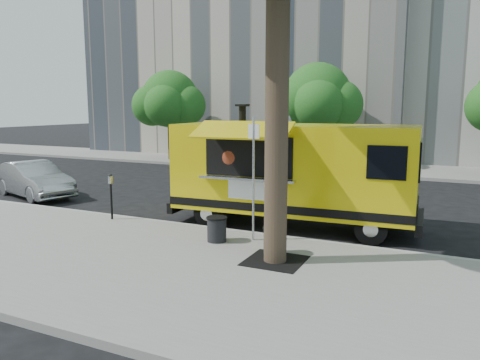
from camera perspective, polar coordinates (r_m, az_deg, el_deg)
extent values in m
plane|color=black|center=(13.57, -1.77, -5.45)|extent=(120.00, 120.00, 0.00)
cube|color=gray|center=(10.30, -12.08, -9.98)|extent=(60.00, 6.00, 0.15)
cube|color=#999993|center=(12.76, -3.68, -6.07)|extent=(60.00, 0.14, 0.16)
cube|color=gray|center=(26.11, 11.80, 1.55)|extent=(60.00, 5.00, 0.15)
cylinder|color=#33261C|center=(9.52, 4.51, 9.03)|extent=(0.48, 0.48, 6.50)
cube|color=black|center=(10.06, 4.28, -9.79)|extent=(1.20, 1.20, 0.02)
cylinder|color=#33261C|center=(28.90, -8.43, 5.09)|extent=(0.36, 0.36, 2.60)
sphere|color=#134A18|center=(28.84, -8.54, 9.74)|extent=(3.42, 3.42, 3.42)
cylinder|color=#33261C|center=(25.45, 9.28, 4.54)|extent=(0.36, 0.36, 2.60)
sphere|color=#134A18|center=(25.38, 9.42, 9.95)|extent=(3.60, 3.60, 3.60)
cylinder|color=silver|center=(11.21, 1.65, 0.07)|extent=(0.06, 0.06, 3.00)
cube|color=white|center=(11.09, 1.68, 5.95)|extent=(0.28, 0.02, 0.35)
cylinder|color=black|center=(13.97, -15.40, -2.52)|extent=(0.06, 0.06, 1.05)
cube|color=silver|center=(13.86, -15.51, 0.01)|extent=(0.10, 0.08, 0.22)
sphere|color=black|center=(13.84, -15.54, 0.54)|extent=(0.11, 0.11, 0.11)
cube|color=#D6BE0B|center=(13.10, 6.47, 1.52)|extent=(6.69, 2.59, 2.38)
cube|color=black|center=(13.26, 6.40, -2.62)|extent=(6.71, 2.61, 0.22)
cube|color=black|center=(12.86, 21.04, -4.80)|extent=(0.30, 2.12, 0.30)
cube|color=black|center=(14.56, -6.50, -2.67)|extent=(0.30, 2.12, 0.30)
cube|color=black|center=(12.59, 21.18, 2.40)|extent=(0.15, 1.78, 0.96)
cylinder|color=black|center=(12.03, 15.70, -5.71)|extent=(0.82, 0.33, 0.81)
cylinder|color=black|center=(13.83, 16.58, -3.84)|extent=(0.82, 0.33, 0.81)
cylinder|color=black|center=(13.23, -3.87, -4.05)|extent=(0.82, 0.33, 0.81)
cylinder|color=black|center=(14.89, -0.74, -2.55)|extent=(0.82, 0.33, 0.81)
cube|color=black|center=(12.34, 1.10, 2.89)|extent=(2.43, 0.32, 1.06)
cube|color=silver|center=(12.27, 0.83, 0.16)|extent=(2.64, 0.50, 0.06)
cube|color=#D6BE0B|center=(11.79, 0.19, 6.12)|extent=(2.58, 1.10, 0.43)
cube|color=white|center=(12.40, 0.96, -1.22)|extent=(1.11, 0.10, 0.51)
cylinder|color=black|center=(13.48, 0.30, 7.94)|extent=(0.20, 0.20, 0.56)
sphere|color=silver|center=(13.30, 5.11, 7.02)|extent=(0.57, 0.57, 0.57)
sphere|color=maroon|center=(12.82, -0.76, 2.90)|extent=(0.85, 0.85, 0.85)
cylinder|color=#FF590C|center=(12.63, -1.16, 2.21)|extent=(0.35, 0.14, 0.34)
imported|color=#A5A8AC|center=(19.12, -23.83, 0.05)|extent=(4.27, 2.53, 1.33)
cylinder|color=black|center=(10.42, 4.22, -7.34)|extent=(0.48, 0.48, 0.63)
cylinder|color=black|center=(10.34, 4.24, -5.78)|extent=(0.52, 0.52, 0.04)
cylinder|color=black|center=(11.36, -2.85, -6.00)|extent=(0.46, 0.46, 0.60)
cylinder|color=black|center=(11.29, -2.86, -4.62)|extent=(0.50, 0.50, 0.04)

